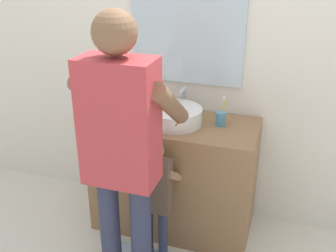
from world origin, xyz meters
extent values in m
plane|color=silver|center=(0.00, 0.00, 0.00)|extent=(14.00, 14.00, 0.00)
cube|color=silver|center=(0.00, 0.62, 1.35)|extent=(4.40, 0.08, 2.70)
cube|color=silver|center=(0.00, 0.57, 1.46)|extent=(0.80, 0.02, 0.82)
cube|color=olive|center=(0.00, 0.30, 0.42)|extent=(1.14, 0.54, 0.84)
cylinder|color=silver|center=(0.00, 0.28, 0.90)|extent=(0.38, 0.38, 0.11)
cylinder|color=beige|center=(0.00, 0.28, 0.90)|extent=(0.31, 0.31, 0.09)
cylinder|color=#B7BABF|center=(0.00, 0.52, 0.93)|extent=(0.03, 0.03, 0.18)
cylinder|color=#B7BABF|center=(0.00, 0.46, 1.01)|extent=(0.02, 0.12, 0.02)
cylinder|color=#B7BABF|center=(-0.07, 0.52, 0.87)|extent=(0.04, 0.04, 0.05)
cylinder|color=#B7BABF|center=(0.07, 0.52, 0.87)|extent=(0.04, 0.04, 0.05)
cylinder|color=#4C8EB2|center=(0.31, 0.35, 0.89)|extent=(0.07, 0.07, 0.09)
cylinder|color=yellow|center=(0.32, 0.35, 0.94)|extent=(0.01, 0.02, 0.17)
cube|color=white|center=(0.32, 0.35, 1.04)|extent=(0.01, 0.02, 0.02)
cylinder|color=#66B2D1|center=(-0.37, 0.28, 0.91)|extent=(0.06, 0.06, 0.13)
cylinder|color=#2D2D2D|center=(-0.37, 0.28, 0.99)|extent=(0.02, 0.02, 0.04)
cylinder|color=#2D334C|center=(-0.05, -0.11, 0.20)|extent=(0.06, 0.06, 0.41)
cylinder|color=#2D334C|center=(0.05, -0.11, 0.20)|extent=(0.06, 0.06, 0.41)
cube|color=brown|center=(0.00, -0.11, 0.58)|extent=(0.20, 0.11, 0.35)
sphere|color=#A87A5B|center=(0.00, -0.11, 0.83)|extent=(0.11, 0.11, 0.11)
cylinder|color=#A87A5B|center=(-0.11, -0.02, 0.61)|extent=(0.05, 0.24, 0.19)
cylinder|color=#A87A5B|center=(0.11, -0.02, 0.61)|extent=(0.05, 0.24, 0.19)
cylinder|color=#2D334C|center=(-0.18, -0.40, 0.39)|extent=(0.12, 0.12, 0.78)
cylinder|color=#2D334C|center=(0.02, -0.40, 0.39)|extent=(0.12, 0.12, 0.78)
cube|color=#B7383D|center=(-0.08, -0.40, 1.12)|extent=(0.39, 0.22, 0.68)
sphere|color=brown|center=(-0.08, -0.40, 1.58)|extent=(0.22, 0.22, 0.22)
cylinder|color=brown|center=(-0.29, -0.22, 1.18)|extent=(0.09, 0.47, 0.37)
cylinder|color=brown|center=(0.13, -0.22, 1.18)|extent=(0.09, 0.47, 0.37)
cylinder|color=orange|center=(0.13, -0.04, 1.00)|extent=(0.01, 0.14, 0.03)
cube|color=white|center=(0.13, 0.03, 1.01)|extent=(0.01, 0.02, 0.02)
camera|label=1|loc=(0.73, -2.08, 1.93)|focal=42.48mm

